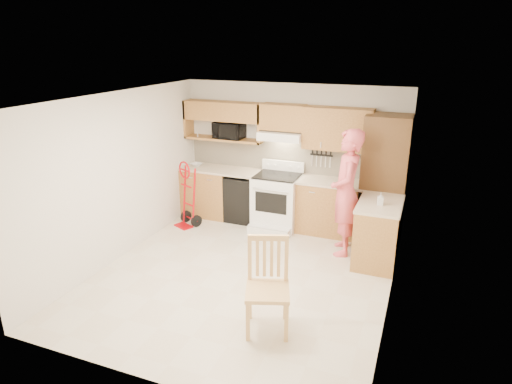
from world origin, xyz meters
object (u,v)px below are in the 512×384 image
Objects in this scene: microwave at (229,130)px; dining_chair at (268,288)px; range at (276,197)px; person at (346,193)px; hand_truck at (186,197)px.

microwave is 0.49× the size of dining_chair.
dining_chair is (0.87, -2.83, -0.03)m from range.
microwave is 0.27× the size of person.
dining_chair is (1.89, -3.13, -1.09)m from microwave.
range is at bearing 88.00° from dining_chair.
person is 1.82× the size of hand_truck.
hand_truck is (-1.52, -0.49, -0.03)m from range.
person is at bearing 24.14° from hand_truck.
microwave is 2.54m from person.
hand_truck is 0.99× the size of dining_chair.
microwave is 0.50× the size of hand_truck.
person is 2.86m from hand_truck.
microwave is at bearing -121.70° from person.
microwave is 1.44m from hand_truck.
person is (1.30, -0.51, 0.41)m from range.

